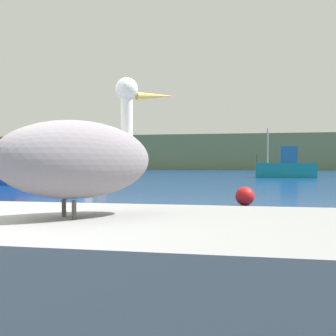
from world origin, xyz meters
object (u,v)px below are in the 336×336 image
at_px(fishing_boat_teal, 286,167).
at_px(mooring_buoy, 245,196).
at_px(fishing_boat_blue, 20,170).
at_px(pelican, 78,158).
at_px(fishing_boat_orange, 78,166).

relative_size(fishing_boat_teal, mooring_buoy, 8.93).
distance_m(fishing_boat_blue, mooring_buoy, 15.78).
height_order(pelican, fishing_boat_teal, fishing_boat_teal).
xyz_separation_m(fishing_boat_orange, mooring_buoy, (13.65, -19.79, -0.70)).
distance_m(fishing_boat_blue, fishing_boat_orange, 10.40).
height_order(pelican, mooring_buoy, pelican).
bearing_deg(fishing_boat_orange, pelican, 124.60).
relative_size(pelican, mooring_buoy, 2.26).
distance_m(pelican, mooring_buoy, 9.63).
bearing_deg(fishing_boat_teal, pelican, 85.05).
distance_m(fishing_boat_orange, fishing_boat_teal, 16.90).
bearing_deg(fishing_boat_orange, fishing_boat_blue, 106.74).
xyz_separation_m(pelican, fishing_boat_orange, (-12.73, 29.33, -0.29)).
bearing_deg(fishing_boat_teal, fishing_boat_blue, 44.20).
distance_m(fishing_boat_teal, mooring_buoy, 23.89).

